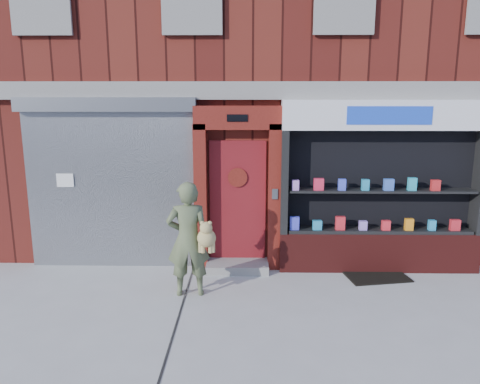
{
  "coord_description": "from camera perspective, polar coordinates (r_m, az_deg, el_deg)",
  "views": [
    {
      "loc": [
        -0.58,
        -6.19,
        3.13
      ],
      "look_at": [
        -0.69,
        1.0,
        1.59
      ],
      "focal_mm": 35.0,
      "sensor_mm": 36.0,
      "label": 1
    }
  ],
  "objects": [
    {
      "name": "doormat",
      "position": [
        8.56,
        16.2,
        -9.75
      ],
      "size": [
        1.14,
        0.89,
        0.03
      ],
      "primitive_type": "cube",
      "rotation": [
        0.0,
        0.0,
        0.18
      ],
      "color": "black",
      "rests_on": "ground"
    },
    {
      "name": "red_door_bay",
      "position": [
        8.22,
        -0.3,
        0.39
      ],
      "size": [
        1.52,
        0.58,
        2.9
      ],
      "color": "#56140E",
      "rests_on": "ground"
    },
    {
      "name": "building",
      "position": [
        12.22,
        3.76,
        16.18
      ],
      "size": [
        12.0,
        8.16,
        8.0
      ],
      "color": "#4A1510",
      "rests_on": "ground"
    },
    {
      "name": "pharmacy_bay",
      "position": [
        8.52,
        16.74,
        -0.31
      ],
      "size": [
        3.5,
        0.41,
        3.0
      ],
      "color": "#561714",
      "rests_on": "ground"
    },
    {
      "name": "ground",
      "position": [
        6.96,
        5.79,
        -14.68
      ],
      "size": [
        80.0,
        80.0,
        0.0
      ],
      "primitive_type": "plane",
      "color": "#9E9E99",
      "rests_on": "ground"
    },
    {
      "name": "woman",
      "position": [
        7.28,
        -6.22,
        -5.7
      ],
      "size": [
        0.79,
        0.5,
        1.81
      ],
      "color": "#566140",
      "rests_on": "ground"
    },
    {
      "name": "shutter_bay",
      "position": [
        8.58,
        -15.5,
        2.22
      ],
      "size": [
        3.1,
        0.3,
        3.04
      ],
      "color": "gray",
      "rests_on": "ground"
    }
  ]
}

